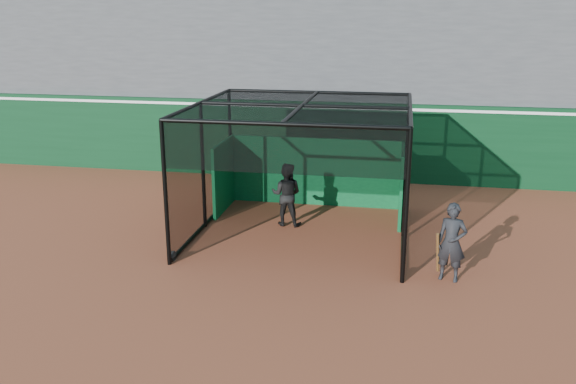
# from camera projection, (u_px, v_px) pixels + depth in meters

# --- Properties ---
(ground) EXTENTS (120.00, 120.00, 0.00)m
(ground) POSITION_uv_depth(u_px,v_px,m) (250.00, 287.00, 12.06)
(ground) COLOR brown
(ground) RESTS_ON ground
(outfield_wall) EXTENTS (50.00, 0.50, 2.50)m
(outfield_wall) POSITION_uv_depth(u_px,v_px,m) (313.00, 139.00, 19.70)
(outfield_wall) COLOR #093217
(outfield_wall) RESTS_ON ground
(grandstand) EXTENTS (50.00, 7.85, 8.95)m
(grandstand) POSITION_uv_depth(u_px,v_px,m) (329.00, 33.00, 22.35)
(grandstand) COLOR #4C4C4F
(grandstand) RESTS_ON ground
(batting_cage) EXTENTS (5.03, 5.03, 3.14)m
(batting_cage) POSITION_uv_depth(u_px,v_px,m) (302.00, 171.00, 14.59)
(batting_cage) COLOR black
(batting_cage) RESTS_ON ground
(batter) EXTENTS (0.81, 0.64, 1.61)m
(batter) POSITION_uv_depth(u_px,v_px,m) (286.00, 194.00, 15.36)
(batter) COLOR black
(batter) RESTS_ON ground
(on_deck_player) EXTENTS (0.67, 0.52, 1.62)m
(on_deck_player) POSITION_uv_depth(u_px,v_px,m) (452.00, 243.00, 12.15)
(on_deck_player) COLOR black
(on_deck_player) RESTS_ON ground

